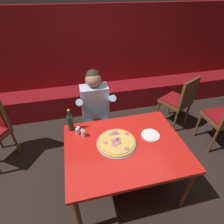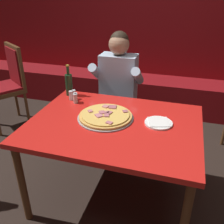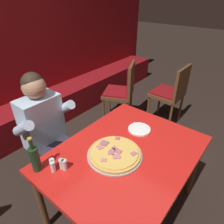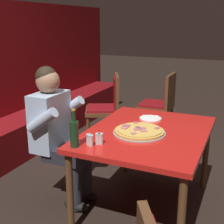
{
  "view_description": "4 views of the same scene",
  "coord_description": "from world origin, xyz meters",
  "px_view_note": "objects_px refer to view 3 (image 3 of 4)",
  "views": [
    {
      "loc": [
        -0.44,
        -1.25,
        2.16
      ],
      "look_at": [
        -0.07,
        0.31,
        0.98
      ],
      "focal_mm": 28.0,
      "sensor_mm": 36.0,
      "label": 1
    },
    {
      "loc": [
        0.46,
        -1.59,
        1.68
      ],
      "look_at": [
        -0.04,
        0.07,
        0.79
      ],
      "focal_mm": 40.0,
      "sensor_mm": 36.0,
      "label": 2
    },
    {
      "loc": [
        -1.01,
        -0.68,
        1.87
      ],
      "look_at": [
        0.13,
        0.25,
        0.97
      ],
      "focal_mm": 32.0,
      "sensor_mm": 36.0,
      "label": 3
    },
    {
      "loc": [
        -2.42,
        -0.74,
        1.65
      ],
      "look_at": [
        -0.24,
        0.23,
        0.95
      ],
      "focal_mm": 50.0,
      "sensor_mm": 36.0,
      "label": 4
    }
  ],
  "objects_px": {
    "beer_bottle": "(35,158)",
    "diner_seated_blue_shirt": "(48,131)",
    "shaker_black_pepper": "(62,164)",
    "shaker_oregano": "(65,165)",
    "pizza": "(115,153)",
    "dining_chair_near_right": "(172,91)",
    "shaker_red_pepper_flakes": "(53,167)",
    "plate_white_paper": "(139,129)",
    "shaker_parmesan": "(52,164)",
    "main_dining_table": "(125,159)",
    "dining_chair_far_left": "(123,89)"
  },
  "relations": [
    {
      "from": "pizza",
      "to": "dining_chair_near_right",
      "type": "distance_m",
      "value": 1.78
    },
    {
      "from": "beer_bottle",
      "to": "dining_chair_far_left",
      "type": "height_order",
      "value": "beer_bottle"
    },
    {
      "from": "plate_white_paper",
      "to": "dining_chair_near_right",
      "type": "bearing_deg",
      "value": 10.74
    },
    {
      "from": "main_dining_table",
      "to": "shaker_parmesan",
      "type": "xyz_separation_m",
      "value": [
        -0.48,
        0.32,
        0.11
      ]
    },
    {
      "from": "main_dining_table",
      "to": "dining_chair_far_left",
      "type": "relative_size",
      "value": 1.34
    },
    {
      "from": "beer_bottle",
      "to": "shaker_parmesan",
      "type": "height_order",
      "value": "beer_bottle"
    },
    {
      "from": "plate_white_paper",
      "to": "shaker_parmesan",
      "type": "relative_size",
      "value": 2.44
    },
    {
      "from": "pizza",
      "to": "shaker_red_pepper_flakes",
      "type": "height_order",
      "value": "shaker_red_pepper_flakes"
    },
    {
      "from": "plate_white_paper",
      "to": "shaker_black_pepper",
      "type": "bearing_deg",
      "value": 166.35
    },
    {
      "from": "main_dining_table",
      "to": "shaker_parmesan",
      "type": "height_order",
      "value": "shaker_parmesan"
    },
    {
      "from": "pizza",
      "to": "shaker_red_pepper_flakes",
      "type": "bearing_deg",
      "value": 149.21
    },
    {
      "from": "shaker_black_pepper",
      "to": "dining_chair_near_right",
      "type": "distance_m",
      "value": 2.11
    },
    {
      "from": "shaker_red_pepper_flakes",
      "to": "dining_chair_near_right",
      "type": "relative_size",
      "value": 0.09
    },
    {
      "from": "beer_bottle",
      "to": "shaker_oregano",
      "type": "bearing_deg",
      "value": -49.95
    },
    {
      "from": "shaker_black_pepper",
      "to": "dining_chair_far_left",
      "type": "height_order",
      "value": "dining_chair_far_left"
    },
    {
      "from": "main_dining_table",
      "to": "dining_chair_near_right",
      "type": "distance_m",
      "value": 1.7
    },
    {
      "from": "plate_white_paper",
      "to": "shaker_oregano",
      "type": "height_order",
      "value": "shaker_oregano"
    },
    {
      "from": "shaker_black_pepper",
      "to": "diner_seated_blue_shirt",
      "type": "distance_m",
      "value": 0.57
    },
    {
      "from": "pizza",
      "to": "plate_white_paper",
      "type": "relative_size",
      "value": 2.1
    },
    {
      "from": "shaker_black_pepper",
      "to": "shaker_oregano",
      "type": "distance_m",
      "value": 0.02
    },
    {
      "from": "main_dining_table",
      "to": "diner_seated_blue_shirt",
      "type": "distance_m",
      "value": 0.8
    },
    {
      "from": "pizza",
      "to": "dining_chair_far_left",
      "type": "height_order",
      "value": "dining_chair_far_left"
    },
    {
      "from": "main_dining_table",
      "to": "diner_seated_blue_shirt",
      "type": "bearing_deg",
      "value": 104.56
    },
    {
      "from": "main_dining_table",
      "to": "shaker_oregano",
      "type": "height_order",
      "value": "shaker_oregano"
    },
    {
      "from": "diner_seated_blue_shirt",
      "to": "shaker_oregano",
      "type": "bearing_deg",
      "value": -112.88
    },
    {
      "from": "main_dining_table",
      "to": "shaker_oregano",
      "type": "xyz_separation_m",
      "value": [
        -0.43,
        0.24,
        0.11
      ]
    },
    {
      "from": "shaker_red_pepper_flakes",
      "to": "diner_seated_blue_shirt",
      "type": "distance_m",
      "value": 0.57
    },
    {
      "from": "main_dining_table",
      "to": "beer_bottle",
      "type": "bearing_deg",
      "value": 144.64
    },
    {
      "from": "beer_bottle",
      "to": "dining_chair_near_right",
      "type": "distance_m",
      "value": 2.24
    },
    {
      "from": "shaker_red_pepper_flakes",
      "to": "dining_chair_far_left",
      "type": "relative_size",
      "value": 0.09
    },
    {
      "from": "main_dining_table",
      "to": "pizza",
      "type": "height_order",
      "value": "pizza"
    },
    {
      "from": "main_dining_table",
      "to": "shaker_oregano",
      "type": "bearing_deg",
      "value": 150.61
    },
    {
      "from": "shaker_red_pepper_flakes",
      "to": "dining_chair_far_left",
      "type": "height_order",
      "value": "dining_chair_far_left"
    },
    {
      "from": "diner_seated_blue_shirt",
      "to": "beer_bottle",
      "type": "bearing_deg",
      "value": -133.12
    },
    {
      "from": "beer_bottle",
      "to": "shaker_red_pepper_flakes",
      "type": "distance_m",
      "value": 0.14
    },
    {
      "from": "diner_seated_blue_shirt",
      "to": "dining_chair_near_right",
      "type": "xyz_separation_m",
      "value": [
        1.87,
        -0.44,
        -0.13
      ]
    },
    {
      "from": "pizza",
      "to": "dining_chair_near_right",
      "type": "bearing_deg",
      "value": 9.16
    },
    {
      "from": "plate_white_paper",
      "to": "diner_seated_blue_shirt",
      "type": "distance_m",
      "value": 0.88
    },
    {
      "from": "pizza",
      "to": "dining_chair_far_left",
      "type": "distance_m",
      "value": 1.66
    },
    {
      "from": "main_dining_table",
      "to": "dining_chair_near_right",
      "type": "height_order",
      "value": "dining_chair_near_right"
    },
    {
      "from": "beer_bottle",
      "to": "diner_seated_blue_shirt",
      "type": "relative_size",
      "value": 0.23
    },
    {
      "from": "shaker_red_pepper_flakes",
      "to": "dining_chair_far_left",
      "type": "xyz_separation_m",
      "value": [
        1.78,
        0.67,
        -0.22
      ]
    },
    {
      "from": "shaker_parmesan",
      "to": "shaker_oregano",
      "type": "distance_m",
      "value": 0.09
    },
    {
      "from": "dining_chair_near_right",
      "to": "plate_white_paper",
      "type": "bearing_deg",
      "value": -169.26
    },
    {
      "from": "plate_white_paper",
      "to": "shaker_red_pepper_flakes",
      "type": "relative_size",
      "value": 2.44
    },
    {
      "from": "shaker_black_pepper",
      "to": "shaker_oregano",
      "type": "relative_size",
      "value": 1.0
    },
    {
      "from": "shaker_black_pepper",
      "to": "diner_seated_blue_shirt",
      "type": "xyz_separation_m",
      "value": [
        0.23,
        0.51,
        -0.08
      ]
    },
    {
      "from": "beer_bottle",
      "to": "shaker_oregano",
      "type": "xyz_separation_m",
      "value": [
        0.13,
        -0.15,
        -0.07
      ]
    },
    {
      "from": "shaker_black_pepper",
      "to": "dining_chair_far_left",
      "type": "relative_size",
      "value": 0.09
    },
    {
      "from": "shaker_parmesan",
      "to": "shaker_oregano",
      "type": "height_order",
      "value": "same"
    }
  ]
}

